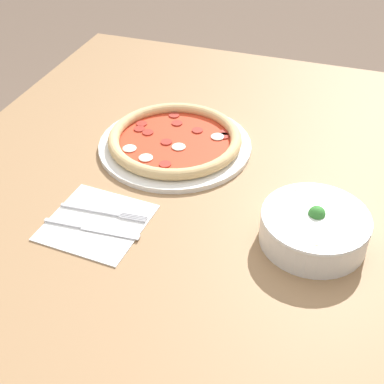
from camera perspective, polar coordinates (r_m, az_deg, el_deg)
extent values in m
plane|color=brown|center=(1.74, -1.00, -18.14)|extent=(8.00, 8.00, 0.00)
cube|color=#99724C|center=(1.19, -1.39, 2.05)|extent=(1.28, 1.04, 0.03)
cylinder|color=olive|center=(1.99, -7.89, 4.86)|extent=(0.06, 0.06, 0.73)
cylinder|color=olive|center=(1.83, 18.46, -0.30)|extent=(0.06, 0.06, 0.73)
cylinder|color=white|center=(1.25, -1.82, 5.00)|extent=(0.35, 0.35, 0.01)
torus|color=#DBB77A|center=(1.24, -1.84, 5.74)|extent=(0.31, 0.31, 0.03)
cylinder|color=red|center=(1.24, -1.83, 5.35)|extent=(0.28, 0.28, 0.01)
cylinder|color=maroon|center=(1.16, -2.89, 2.98)|extent=(0.03, 0.03, 0.00)
cylinder|color=maroon|center=(1.27, -4.73, 6.35)|extent=(0.03, 0.03, 0.00)
cylinder|color=maroon|center=(1.31, -1.60, 7.35)|extent=(0.03, 0.03, 0.00)
cylinder|color=maroon|center=(1.28, 0.75, 6.56)|extent=(0.03, 0.03, 0.00)
cylinder|color=maroon|center=(1.31, -5.39, 7.26)|extent=(0.03, 0.03, 0.00)
cylinder|color=maroon|center=(1.29, -5.63, 6.71)|extent=(0.03, 0.03, 0.00)
cylinder|color=maroon|center=(1.27, 3.59, 6.35)|extent=(0.03, 0.03, 0.00)
cylinder|color=maroon|center=(1.34, -1.92, 8.18)|extent=(0.03, 0.03, 0.00)
cylinder|color=maroon|center=(1.23, -2.76, 5.34)|extent=(0.03, 0.03, 0.00)
cylinder|color=maroon|center=(1.26, 3.43, 5.99)|extent=(0.03, 0.03, 0.00)
ellipsoid|color=silver|center=(1.18, -4.96, 3.68)|extent=(0.03, 0.03, 0.01)
ellipsoid|color=silver|center=(1.22, -6.69, 4.65)|extent=(0.03, 0.03, 0.01)
ellipsoid|color=silver|center=(1.25, 2.74, 5.92)|extent=(0.03, 0.03, 0.01)
ellipsoid|color=silver|center=(1.22, -1.44, 4.85)|extent=(0.03, 0.03, 0.01)
cylinder|color=white|center=(1.01, 12.89, -3.81)|extent=(0.20, 0.20, 0.06)
torus|color=white|center=(0.99, 13.09, -2.70)|extent=(0.20, 0.20, 0.01)
ellipsoid|color=#998466|center=(1.00, 14.78, -3.16)|extent=(0.04, 0.03, 0.02)
ellipsoid|color=tan|center=(1.04, 10.89, -0.15)|extent=(0.04, 0.04, 0.02)
ellipsoid|color=#998466|center=(0.97, 15.74, -4.68)|extent=(0.04, 0.04, 0.02)
ellipsoid|color=tan|center=(0.93, 13.10, -5.94)|extent=(0.03, 0.04, 0.02)
sphere|color=#388433|center=(0.99, 13.17, -2.32)|extent=(0.03, 0.03, 0.03)
cube|color=white|center=(1.05, -10.10, -3.22)|extent=(0.20, 0.20, 0.00)
cube|color=silver|center=(1.08, -10.78, -1.89)|extent=(0.02, 0.13, 0.00)
cube|color=silver|center=(1.04, -6.40, -2.95)|extent=(0.01, 0.05, 0.00)
cube|color=silver|center=(1.05, -6.32, -2.80)|extent=(0.01, 0.05, 0.00)
cube|color=silver|center=(1.05, -6.25, -2.66)|extent=(0.01, 0.05, 0.00)
cube|color=silver|center=(1.05, -6.17, -2.51)|extent=(0.01, 0.05, 0.00)
cube|color=silver|center=(1.06, -13.56, -3.28)|extent=(0.01, 0.08, 0.01)
cube|color=silver|center=(1.02, -8.70, -4.26)|extent=(0.02, 0.12, 0.00)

